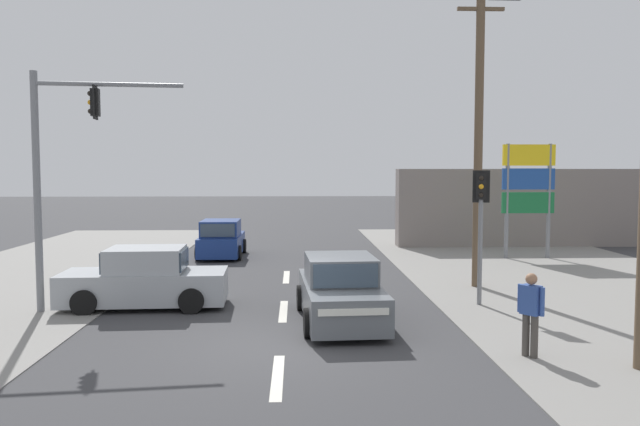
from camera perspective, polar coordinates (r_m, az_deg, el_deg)
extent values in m
plane|color=#3A3A3D|center=(13.10, -3.63, -11.89)|extent=(140.00, 140.00, 0.00)
cube|color=silver|center=(11.19, -3.90, -14.68)|extent=(0.20, 2.40, 0.01)
cube|color=silver|center=(16.00, -3.37, -8.93)|extent=(0.20, 2.40, 0.01)
cube|color=silver|center=(20.90, -3.09, -5.85)|extent=(0.20, 2.40, 0.01)
cylinder|color=brown|center=(19.44, 14.30, 7.22)|extent=(0.26, 0.26, 9.42)
cube|color=brown|center=(19.97, 14.49, 17.62)|extent=(1.40, 0.12, 0.10)
cylinder|color=slate|center=(17.00, -24.44, 1.68)|extent=(0.18, 0.18, 6.00)
cylinder|color=slate|center=(16.72, -18.67, 11.07)|extent=(3.59, 0.50, 0.11)
cube|color=black|center=(16.73, -19.86, 9.49)|extent=(0.23, 0.28, 0.68)
cube|color=black|center=(16.73, -19.86, 9.49)|extent=(0.09, 0.44, 0.84)
sphere|color=black|center=(16.78, -20.29, 10.22)|extent=(0.13, 0.13, 0.13)
sphere|color=orange|center=(16.76, -20.27, 9.47)|extent=(0.13, 0.13, 0.13)
sphere|color=black|center=(16.74, -20.25, 8.72)|extent=(0.13, 0.13, 0.13)
cylinder|color=slate|center=(16.93, 14.42, -3.53)|extent=(0.12, 0.12, 2.80)
cube|color=black|center=(16.79, 14.53, 2.37)|extent=(0.31, 0.27, 0.68)
cube|color=black|center=(16.79, 14.53, 2.37)|extent=(0.43, 0.16, 0.84)
sphere|color=black|center=(16.66, 14.54, 3.11)|extent=(0.13, 0.13, 0.13)
sphere|color=orange|center=(16.67, 14.53, 2.35)|extent=(0.13, 0.13, 0.13)
sphere|color=black|center=(16.68, 14.51, 1.60)|extent=(0.13, 0.13, 0.13)
cylinder|color=slate|center=(25.99, 16.72, 1.02)|extent=(0.16, 0.16, 4.60)
cylinder|color=slate|center=(26.59, 20.19, 1.00)|extent=(0.16, 0.16, 4.60)
cube|color=yellow|center=(26.25, 18.56, 5.05)|extent=(2.10, 0.14, 0.84)
cube|color=#1E4793|center=(26.24, 18.52, 2.97)|extent=(2.10, 0.14, 0.84)
cube|color=#196B38|center=(26.28, 18.47, 0.90)|extent=(2.10, 0.14, 0.84)
cube|color=gray|center=(30.57, 18.23, 0.47)|extent=(12.00, 1.00, 3.60)
cube|color=navy|center=(25.92, -8.97, -2.84)|extent=(1.62, 3.61, 0.76)
cube|color=navy|center=(25.55, -9.07, -1.37)|extent=(1.49, 1.91, 0.64)
cube|color=#384756|center=(26.51, -8.81, -1.17)|extent=(1.36, 0.07, 0.54)
cube|color=#384756|center=(24.59, -9.35, -1.58)|extent=(1.33, 0.07, 0.51)
cube|color=white|center=(27.70, -8.51, -2.04)|extent=(1.36, 0.05, 0.14)
cylinder|color=black|center=(27.15, -10.35, -2.99)|extent=(0.18, 0.60, 0.60)
cylinder|color=black|center=(26.96, -6.98, -3.01)|extent=(0.18, 0.60, 0.60)
cylinder|color=black|center=(24.96, -11.10, -3.62)|extent=(0.18, 0.60, 0.60)
cylinder|color=black|center=(24.76, -7.44, -3.64)|extent=(0.18, 0.60, 0.60)
cube|color=#A3A8AD|center=(16.94, -15.74, -6.49)|extent=(4.27, 1.87, 0.80)
cube|color=#A3A8AD|center=(16.82, -15.62, -4.12)|extent=(1.96, 1.64, 0.62)
cube|color=#384756|center=(17.03, -18.83, -4.08)|extent=(0.12, 1.44, 0.53)
cube|color=#384756|center=(16.66, -12.34, -4.14)|extent=(0.12, 1.41, 0.50)
cube|color=white|center=(17.45, -22.63, -5.75)|extent=(0.10, 1.45, 0.14)
cylinder|color=black|center=(16.48, -20.79, -7.68)|extent=(0.65, 0.22, 0.64)
cylinder|color=black|center=(18.09, -19.28, -6.61)|extent=(0.65, 0.22, 0.64)
cylinder|color=black|center=(15.95, -11.69, -7.88)|extent=(0.65, 0.22, 0.64)
cylinder|color=black|center=(17.61, -11.00, -6.75)|extent=(0.65, 0.22, 0.64)
cube|color=slate|center=(14.79, 1.87, -7.88)|extent=(1.93, 4.29, 0.80)
cube|color=slate|center=(14.71, 1.85, -5.13)|extent=(1.66, 1.98, 0.62)
cube|color=#384756|center=(13.76, 2.36, -5.77)|extent=(1.44, 0.14, 0.53)
cube|color=#384756|center=(15.66, 1.41, -4.57)|extent=(1.41, 0.14, 0.50)
cube|color=white|center=(12.70, 3.09, -9.04)|extent=(1.45, 0.12, 0.14)
cylinder|color=black|center=(13.72, 6.14, -9.78)|extent=(0.22, 0.65, 0.64)
cylinder|color=black|center=(13.49, -1.06, -10.00)|extent=(0.22, 0.65, 0.64)
cylinder|color=black|center=(16.21, 4.29, -7.62)|extent=(0.22, 0.65, 0.64)
cylinder|color=black|center=(16.02, -1.77, -7.75)|extent=(0.22, 0.65, 0.64)
cylinder|color=#47423D|center=(12.76, 18.30, -10.57)|extent=(0.14, 0.14, 0.84)
cylinder|color=#47423D|center=(12.67, 19.01, -10.69)|extent=(0.14, 0.14, 0.84)
cube|color=#33519E|center=(12.56, 18.73, -7.53)|extent=(0.39, 0.42, 0.56)
sphere|color=#9E7051|center=(12.48, 18.77, -5.73)|extent=(0.22, 0.22, 0.22)
cylinder|color=#33519E|center=(12.68, 17.81, -7.40)|extent=(0.09, 0.09, 0.54)
cylinder|color=#33519E|center=(12.44, 19.66, -7.66)|extent=(0.09, 0.09, 0.54)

